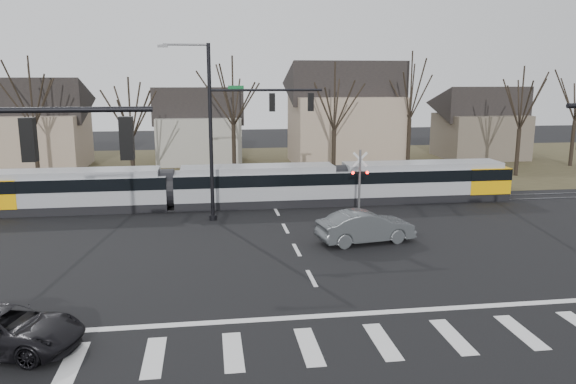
{
  "coord_description": "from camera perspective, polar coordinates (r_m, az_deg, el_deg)",
  "views": [
    {
      "loc": [
        -4.2,
        -20.12,
        8.39
      ],
      "look_at": [
        0.0,
        9.0,
        2.3
      ],
      "focal_mm": 35.0,
      "sensor_mm": 36.0,
      "label": 1
    }
  ],
  "objects": [
    {
      "name": "rail_pair",
      "position": [
        37.11,
        -1.5,
        -1.33
      ],
      "size": [
        90.0,
        1.52,
        0.06
      ],
      "color": "#59595E",
      "rests_on": "ground"
    },
    {
      "name": "rail_crossing_signal",
      "position": [
        34.78,
        7.28,
        0.82
      ],
      "size": [
        1.08,
        0.36,
        4.0
      ],
      "color": "#59595B",
      "rests_on": "ground"
    },
    {
      "name": "house_c",
      "position": [
        54.82,
        5.8,
        8.33
      ],
      "size": [
        10.8,
        8.64,
        10.1
      ],
      "color": "gray",
      "rests_on": "ground"
    },
    {
      "name": "house_d",
      "position": [
        62.07,
        18.99,
        6.98
      ],
      "size": [
        8.64,
        7.56,
        7.65
      ],
      "color": "brown",
      "rests_on": "ground"
    },
    {
      "name": "suv",
      "position": [
        19.96,
        -26.95,
        -12.36
      ],
      "size": [
        4.69,
        6.02,
        1.36
      ],
      "primitive_type": "imported",
      "rotation": [
        0.0,
        0.0,
        1.31
      ],
      "color": "black",
      "rests_on": "ground"
    },
    {
      "name": "lane_dashes",
      "position": [
        37.31,
        -1.53,
        -1.29
      ],
      "size": [
        0.18,
        30.0,
        0.01
      ],
      "color": "silver",
      "rests_on": "ground"
    },
    {
      "name": "ground",
      "position": [
        22.2,
        3.37,
        -10.53
      ],
      "size": [
        140.0,
        140.0,
        0.0
      ],
      "primitive_type": "plane",
      "color": "black"
    },
    {
      "name": "signal_pole_far",
      "position": [
        32.78,
        -5.08,
        6.94
      ],
      "size": [
        9.28,
        0.44,
        10.2
      ],
      "color": "black",
      "rests_on": "ground"
    },
    {
      "name": "tree_row",
      "position": [
        46.65,
        -0.55,
        7.53
      ],
      "size": [
        59.2,
        7.2,
        10.0
      ],
      "color": "black",
      "rests_on": "ground"
    },
    {
      "name": "crosswalk",
      "position": [
        18.64,
        5.91,
        -15.09
      ],
      "size": [
        27.0,
        2.6,
        0.01
      ],
      "color": "silver",
      "rests_on": "ground"
    },
    {
      "name": "house_a",
      "position": [
        56.51,
        -24.6,
        6.66
      ],
      "size": [
        9.72,
        8.64,
        8.6
      ],
      "color": "gray",
      "rests_on": "ground"
    },
    {
      "name": "grass_verge",
      "position": [
        52.95,
        -3.56,
        2.56
      ],
      "size": [
        140.0,
        28.0,
        0.01
      ],
      "primitive_type": "cube",
      "color": "#38331E",
      "rests_on": "ground"
    },
    {
      "name": "stop_line",
      "position": [
        20.58,
        4.4,
        -12.39
      ],
      "size": [
        28.0,
        0.35,
        0.01
      ],
      "primitive_type": "cube",
      "color": "silver",
      "rests_on": "ground"
    },
    {
      "name": "house_b",
      "position": [
        56.3,
        -9.06,
        7.05
      ],
      "size": [
        8.64,
        7.56,
        7.65
      ],
      "color": "gray",
      "rests_on": "ground"
    },
    {
      "name": "tram",
      "position": [
        36.91,
        -3.3,
        0.81
      ],
      "size": [
        34.73,
        2.58,
        2.63
      ],
      "color": "gray",
      "rests_on": "ground"
    },
    {
      "name": "sedan",
      "position": [
        29.06,
        7.9,
        -3.52
      ],
      "size": [
        3.35,
        5.53,
        1.64
      ],
      "primitive_type": "imported",
      "rotation": [
        0.0,
        0.0,
        1.74
      ],
      "color": "#45494B",
      "rests_on": "ground"
    }
  ]
}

